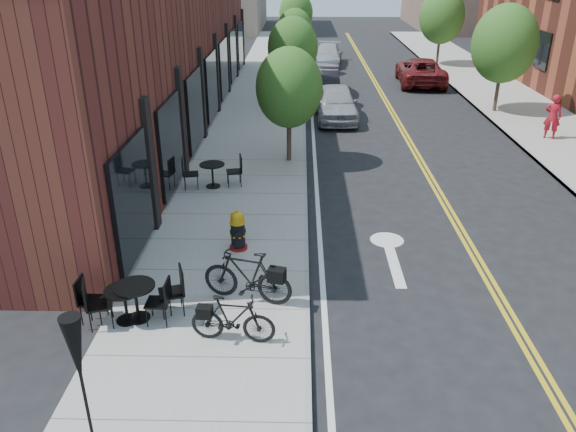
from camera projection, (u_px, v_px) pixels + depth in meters
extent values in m
plane|color=black|center=(310.00, 314.00, 11.25)|extent=(120.00, 120.00, 0.00)
cube|color=#9E9B93|center=(251.00, 152.00, 20.33)|extent=(4.00, 70.00, 0.12)
cube|color=#4D1C19|center=(145.00, 38.00, 22.59)|extent=(5.00, 28.00, 7.00)
cylinder|color=#382B1E|center=(289.00, 138.00, 19.03)|extent=(0.16, 0.16, 1.61)
ellipsoid|color=#26551A|center=(289.00, 88.00, 18.32)|extent=(2.20, 2.20, 2.64)
cylinder|color=#382B1E|center=(293.00, 86.00, 26.26)|extent=(0.16, 0.16, 1.68)
ellipsoid|color=#26551A|center=(293.00, 48.00, 25.52)|extent=(2.30, 2.30, 2.76)
cylinder|color=#382B1E|center=(295.00, 59.00, 33.54)|extent=(0.16, 0.16, 1.57)
ellipsoid|color=#26551A|center=(295.00, 31.00, 32.85)|extent=(2.10, 2.10, 2.52)
cylinder|color=#382B1E|center=(296.00, 39.00, 40.76)|extent=(0.16, 0.16, 1.71)
ellipsoid|color=#26551A|center=(296.00, 13.00, 39.99)|extent=(2.40, 2.40, 2.88)
cylinder|color=#382B1E|center=(497.00, 91.00, 25.14)|extent=(0.16, 0.16, 1.82)
ellipsoid|color=#26551A|center=(505.00, 44.00, 24.28)|extent=(2.80, 2.80, 3.36)
cylinder|color=#382B1E|center=(438.00, 50.00, 36.02)|extent=(0.16, 0.16, 1.82)
ellipsoid|color=#26551A|center=(442.00, 16.00, 35.16)|extent=(2.80, 2.80, 3.36)
cylinder|color=maroon|center=(239.00, 247.00, 13.53)|extent=(0.55, 0.55, 0.07)
cylinder|color=black|center=(238.00, 235.00, 13.39)|extent=(0.43, 0.43, 0.65)
cylinder|color=gold|center=(237.00, 222.00, 13.25)|extent=(0.48, 0.48, 0.04)
cylinder|color=gold|center=(237.00, 219.00, 13.21)|extent=(0.41, 0.41, 0.15)
ellipsoid|color=gold|center=(237.00, 216.00, 13.17)|extent=(0.40, 0.40, 0.19)
cylinder|color=gold|center=(237.00, 212.00, 13.13)|extent=(0.07, 0.07, 0.07)
imported|color=black|center=(247.00, 276.00, 11.28)|extent=(1.96, 1.02, 1.13)
imported|color=black|center=(233.00, 319.00, 10.11)|extent=(1.60, 0.61, 0.94)
cylinder|color=black|center=(128.00, 320.00, 10.86)|extent=(0.43, 0.43, 0.03)
cylinder|color=black|center=(126.00, 305.00, 10.72)|extent=(0.06, 0.06, 0.68)
cylinder|color=black|center=(123.00, 290.00, 10.57)|extent=(0.75, 0.75, 0.03)
cylinder|color=black|center=(139.00, 318.00, 10.92)|extent=(0.57, 0.57, 0.03)
cylinder|color=black|center=(137.00, 303.00, 10.77)|extent=(0.08, 0.08, 0.72)
cylinder|color=black|center=(134.00, 286.00, 10.61)|extent=(0.99, 0.99, 0.03)
cylinder|color=black|center=(213.00, 186.00, 17.14)|extent=(0.51, 0.51, 0.03)
cylinder|color=black|center=(213.00, 176.00, 16.99)|extent=(0.07, 0.07, 0.70)
cylinder|color=black|center=(212.00, 165.00, 16.84)|extent=(0.89, 0.89, 0.03)
cylinder|color=black|center=(84.00, 394.00, 7.37)|extent=(0.04, 0.04, 2.33)
cone|color=black|center=(76.00, 351.00, 7.07)|extent=(0.28, 0.28, 1.03)
imported|color=#9EA0A6|center=(336.00, 103.00, 24.32)|extent=(1.81, 4.32, 1.46)
imported|color=black|center=(321.00, 80.00, 28.23)|extent=(1.75, 4.97, 1.63)
imported|color=#AFAFB4|center=(327.00, 55.00, 36.55)|extent=(2.27, 4.59, 1.28)
imported|color=maroon|center=(420.00, 71.00, 31.04)|extent=(2.70, 5.32, 1.44)
imported|color=#A31522|center=(553.00, 117.00, 21.33)|extent=(0.73, 0.63, 1.70)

